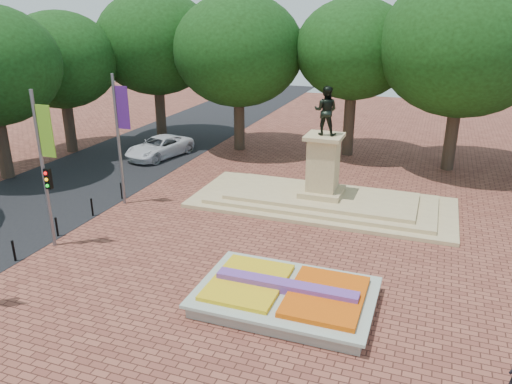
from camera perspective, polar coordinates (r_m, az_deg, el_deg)
The scene contains 8 objects.
ground at distance 20.44m, azimuth 2.31°, elevation -9.29°, with size 90.00×90.00×0.00m, color brown.
asphalt_street at distance 31.57m, azimuth -21.48°, elevation 0.24°, with size 9.00×90.00×0.02m, color black.
flower_bed at distance 18.35m, azimuth 3.49°, elevation -11.70°, with size 6.30×4.30×0.91m.
monument at distance 27.13m, azimuth 7.54°, elevation 0.30°, with size 14.00×6.00×6.40m.
tree_row_back at distance 35.25m, azimuth 15.57°, elevation 14.05°, with size 44.80×8.80×10.43m.
banner_poles at distance 22.82m, azimuth -23.53°, elevation 2.79°, with size 0.88×11.17×7.00m.
bollard_row at distance 24.23m, azimuth -23.82°, elevation -4.78°, with size 0.12×13.12×0.98m.
van at distance 36.39m, azimuth -10.98°, elevation 5.06°, with size 2.45×5.31×1.47m, color silver.
Camera 1 is at (5.33, -16.95, 10.10)m, focal length 35.00 mm.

